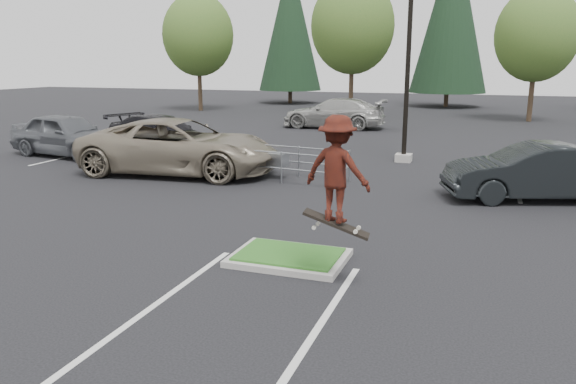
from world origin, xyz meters
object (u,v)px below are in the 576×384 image
(decid_b, at_px, (353,29))
(car_r_charc, at_px, (534,172))
(conif_b, at_px, (452,11))
(light_pole, at_px, (409,41))
(car_l_black, at_px, (159,135))
(skateboarder, at_px, (337,170))
(car_l_tan, at_px, (179,147))
(car_l_grey, at_px, (66,135))
(car_far_silver, at_px, (334,113))
(decid_a, at_px, (198,38))
(cart_corral, at_px, (279,160))
(decid_c, at_px, (537,38))
(conif_a, at_px, (290,24))

(decid_b, xyz_separation_m, car_r_charc, (10.82, -23.53, -5.25))
(conif_b, bearing_deg, light_pole, -88.99)
(decid_b, height_order, car_l_black, decid_b)
(skateboarder, bearing_deg, light_pole, -74.91)
(car_l_tan, distance_m, car_l_grey, 6.52)
(light_pole, distance_m, decid_b, 19.70)
(car_l_grey, relative_size, car_far_silver, 0.86)
(decid_a, relative_size, cart_corral, 2.33)
(decid_c, xyz_separation_m, skateboarder, (-4.79, -30.83, -3.18))
(decid_c, bearing_deg, decid_b, 176.66)
(car_r_charc, bearing_deg, decid_c, 158.56)
(car_l_tan, bearing_deg, decid_b, -7.14)
(decid_c, relative_size, conif_a, 0.64)
(decid_c, xyz_separation_m, conif_b, (-5.99, 10.67, 2.59))
(conif_b, distance_m, skateboarder, 41.92)
(decid_b, bearing_deg, conif_b, 58.91)
(car_l_black, xyz_separation_m, car_l_grey, (-3.35, -1.68, 0.07))
(car_l_black, xyz_separation_m, car_r_charc, (14.24, -3.41, -0.01))
(decid_a, bearing_deg, car_far_silver, -31.69)
(cart_corral, bearing_deg, decid_c, 75.79)
(light_pole, relative_size, car_r_charc, 2.09)
(light_pole, relative_size, decid_a, 1.14)
(conif_b, bearing_deg, car_l_black, -107.40)
(decid_b, bearing_deg, light_pole, -70.65)
(light_pole, bearing_deg, decid_c, 72.89)
(decid_a, bearing_deg, conif_a, 68.09)
(car_far_silver, bearing_deg, decid_a, -122.79)
(skateboarder, relative_size, car_l_tan, 0.30)
(decid_c, xyz_separation_m, car_l_black, (-15.42, -19.43, -4.45))
(light_pole, distance_m, cart_corral, 7.01)
(light_pole, xyz_separation_m, decid_a, (-18.51, 18.03, 1.02))
(conif_b, distance_m, car_l_black, 32.31)
(conif_a, bearing_deg, car_l_black, -81.23)
(conif_a, height_order, cart_corral, conif_a)
(car_l_black, bearing_deg, cart_corral, -94.77)
(decid_a, distance_m, decid_b, 12.02)
(car_l_grey, bearing_deg, conif_b, -12.86)
(cart_corral, height_order, car_r_charc, car_r_charc)
(conif_b, height_order, car_l_tan, conif_b)
(decid_a, bearing_deg, cart_corral, -56.44)
(car_l_tan, bearing_deg, conif_b, -16.92)
(decid_a, distance_m, car_far_silver, 16.00)
(car_l_black, bearing_deg, car_l_tan, -118.41)
(conif_a, relative_size, car_l_black, 2.33)
(skateboarder, bearing_deg, cart_corral, -51.57)
(conif_b, bearing_deg, conif_a, -177.95)
(decid_c, xyz_separation_m, cart_corral, (-8.91, -22.55, -4.60))
(cart_corral, distance_m, skateboarder, 9.35)
(skateboarder, xyz_separation_m, car_l_tan, (-7.70, 8.00, -1.13))
(car_l_black, height_order, car_l_grey, car_l_grey)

